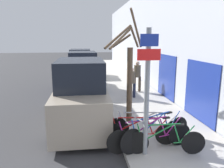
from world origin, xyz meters
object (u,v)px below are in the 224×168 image
at_px(parked_car_1, 83,74).
at_px(pedestrian_near, 132,80).
at_px(bicycle_2, 157,132).
at_px(parked_car_2, 81,64).
at_px(signpost, 147,90).
at_px(bicycle_3, 139,132).
at_px(street_tree, 129,73).
at_px(pedestrian_far, 137,74).
at_px(bicycle_1, 150,136).
at_px(bicycle_4, 147,127).
at_px(parked_car_0, 81,96).
at_px(bicycle_0, 165,141).

relative_size(parked_car_1, pedestrian_near, 2.74).
bearing_deg(bicycle_2, parked_car_2, -13.23).
bearing_deg(signpost, parked_car_1, 101.14).
distance_m(bicycle_3, street_tree, 2.29).
bearing_deg(bicycle_3, pedestrian_far, -0.24).
xyz_separation_m(signpost, bicycle_3, (-0.02, 0.60, -1.38)).
bearing_deg(bicycle_2, bicycle_1, 102.83).
height_order(bicycle_4, street_tree, street_tree).
height_order(pedestrian_far, street_tree, street_tree).
relative_size(signpost, bicycle_4, 1.42).
relative_size(bicycle_3, parked_car_0, 0.44).
bearing_deg(bicycle_3, street_tree, 11.62).
height_order(bicycle_1, parked_car_0, parked_car_0).
bearing_deg(bicycle_2, parked_car_0, 19.45).
bearing_deg(parked_car_2, bicycle_4, -78.89).
xyz_separation_m(parked_car_1, pedestrian_far, (3.10, -1.13, 0.08)).
height_order(pedestrian_near, pedestrian_far, pedestrian_far).
xyz_separation_m(bicycle_2, bicycle_4, (-0.14, 0.47, -0.03)).
bearing_deg(parked_car_1, pedestrian_far, -21.26).
xyz_separation_m(parked_car_0, parked_car_2, (-0.06, 10.74, -0.06)).
height_order(parked_car_2, pedestrian_far, parked_car_2).
distance_m(signpost, parked_car_1, 8.22).
height_order(signpost, bicycle_1, signpost).
xyz_separation_m(bicycle_1, street_tree, (-0.17, 2.15, 1.43)).
bearing_deg(bicycle_3, parked_car_0, 51.54).
bearing_deg(street_tree, pedestrian_near, 75.15).
relative_size(bicycle_4, street_tree, 0.57).
distance_m(pedestrian_near, street_tree, 3.51).
bearing_deg(parked_car_0, bicycle_2, -47.25).
bearing_deg(street_tree, parked_car_0, 168.38).
distance_m(bicycle_3, parked_car_0, 2.74).
relative_size(signpost, street_tree, 0.81).
height_order(parked_car_0, parked_car_2, parked_car_0).
height_order(signpost, pedestrian_near, signpost).
bearing_deg(bicycle_4, signpost, 174.64).
xyz_separation_m(bicycle_1, bicycle_4, (0.09, 0.63, -0.02)).
distance_m(parked_car_2, pedestrian_far, 7.31).
bearing_deg(parked_car_0, pedestrian_far, 53.41).
relative_size(parked_car_0, parked_car_2, 1.04).
relative_size(bicycle_1, bicycle_3, 1.18).
relative_size(signpost, bicycle_3, 1.56).
bearing_deg(bicycle_2, bicycle_0, 166.85).
bearing_deg(signpost, pedestrian_far, 77.59).
xyz_separation_m(bicycle_2, parked_car_0, (-2.11, 2.33, 0.53)).
distance_m(parked_car_0, street_tree, 1.95).
bearing_deg(parked_car_1, bicycle_4, -76.53).
distance_m(bicycle_2, parked_car_2, 13.26).
xyz_separation_m(bicycle_1, bicycle_3, (-0.22, 0.39, -0.04)).
distance_m(pedestrian_near, pedestrian_far, 1.41).
distance_m(signpost, parked_car_2, 13.58).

